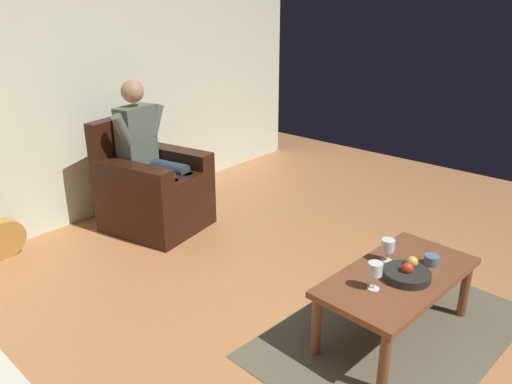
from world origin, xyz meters
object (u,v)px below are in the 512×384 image
Objects in this scene: wine_glass_far at (375,271)px; candle_jar at (432,260)px; coffee_table at (398,283)px; armchair at (152,190)px; fruit_bowl at (407,273)px; wine_glass_near at (388,247)px; person_seated at (149,152)px; guitar at (2,234)px.

wine_glass_far is 0.51m from candle_jar.
armchair is at bearing -90.86° from coffee_table.
wine_glass_far is 0.27m from fruit_bowl.
wine_glass_near is 0.53× the size of fruit_bowl.
armchair reaches higher than coffee_table.
coffee_table is (0.04, 2.39, -0.34)m from person_seated.
armchair is at bearing -90.00° from person_seated.
fruit_bowl is at bearing 158.55° from wine_glass_far.
person_seated reaches higher than fruit_bowl.
armchair is 6.69× the size of wine_glass_near.
guitar is 2.99m from wine_glass_near.
guitar is 3.12m from fruit_bowl.
wine_glass_far is at bearing -21.45° from fruit_bowl.
candle_jar reaches higher than coffee_table.
fruit_bowl is (0.05, 2.45, -0.25)m from person_seated.
armchair is 0.75× the size of person_seated.
guitar is at bearing -65.51° from wine_glass_near.
armchair is at bearing -85.33° from candle_jar.
guitar reaches higher than candle_jar.
armchair is at bearing -88.38° from wine_glass_near.
coffee_table is at bearing -22.65° from candle_jar.
armchair is 10.70× the size of candle_jar.
coffee_table is 0.23m from wine_glass_near.
person_seated is 1.35m from guitar.
fruit_bowl is at bearing 79.27° from armchair.
coffee_table is at bearing 79.51° from armchair.
coffee_table is at bearing 53.03° from wine_glass_near.
armchair reaches higher than guitar.
coffee_table is 0.28m from candle_jar.
guitar is at bearing -72.45° from wine_glass_far.
armchair is at bearing -96.85° from wine_glass_far.
guitar is 10.33× the size of candle_jar.
candle_jar is (-0.14, 0.23, -0.07)m from wine_glass_near.
fruit_bowl is at bearing 79.04° from coffee_table.
person_seated is 2.27m from wine_glass_near.
wine_glass_far reaches higher than coffee_table.
guitar is at bearing -68.81° from fruit_bowl.
candle_jar is at bearing 120.95° from wine_glass_near.
coffee_table is 1.17× the size of guitar.
fruit_bowl is (-0.24, 0.09, -0.09)m from wine_glass_far.
coffee_table is 0.11m from fruit_bowl.
person_seated is 2.51m from candle_jar.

